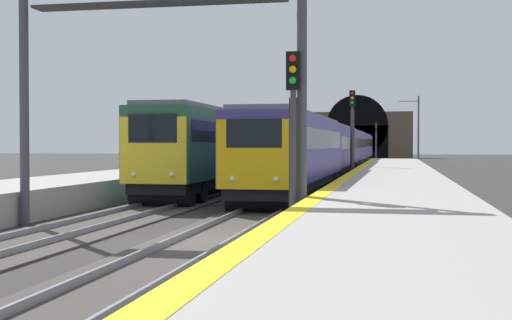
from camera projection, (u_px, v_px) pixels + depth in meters
name	position (u px, v px, depth m)	size (l,w,h in m)	color
ground_plane	(206.00, 244.00, 17.30)	(320.00, 320.00, 0.00)	#302D2B
platform_right	(392.00, 227.00, 16.40)	(112.00, 4.58, 1.02)	#9E9B93
platform_right_edge_strip	(306.00, 204.00, 16.79)	(112.00, 0.50, 0.01)	yellow
track_main_line	(206.00, 242.00, 17.29)	(160.00, 2.85, 0.21)	#423D38
track_adjacent_line	(44.00, 237.00, 18.14)	(160.00, 3.17, 0.21)	#423D38
train_main_approaching	(342.00, 147.00, 61.36)	(76.91, 2.97, 3.85)	navy
train_adjacent_platform	(282.00, 145.00, 56.22)	(61.19, 2.81, 5.06)	#235638
railway_signal_near	(293.00, 123.00, 19.18)	(0.39, 0.38, 5.01)	#38383D
railway_signal_mid	(352.00, 127.00, 45.87)	(0.39, 0.38, 6.01)	#38383D
railway_signal_far	(376.00, 138.00, 104.71)	(0.39, 0.38, 5.80)	#38383D
overhead_signal_gantry	(157.00, 39.00, 20.18)	(0.70, 8.72, 7.33)	#3F3F47
tunnel_portal	(357.00, 135.00, 128.76)	(2.87, 20.00, 11.51)	#51473D
catenary_mast_far	(418.00, 130.00, 79.17)	(0.22, 2.27, 7.98)	#595B60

